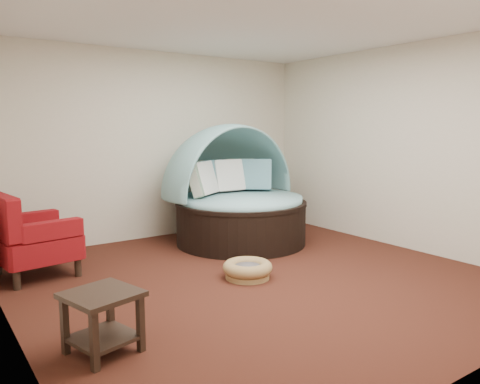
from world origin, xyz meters
TOP-DOWN VIEW (x-y plane):
  - floor at (0.00, 0.00)m, footprint 5.00×5.00m
  - wall_back at (0.00, 2.50)m, footprint 5.00×0.00m
  - wall_left at (-2.50, 0.00)m, footprint 0.00×5.00m
  - wall_right at (2.50, 0.00)m, footprint 0.00×5.00m
  - ceiling at (0.00, 0.00)m, footprint 5.00×5.00m
  - canopy_daybed at (0.76, 1.52)m, footprint 2.16×2.08m
  - pet_basket at (-0.09, 0.04)m, footprint 0.64×0.64m
  - red_armchair at (-2.06, 1.48)m, footprint 0.92×0.92m
  - side_table at (-2.00, -0.75)m, footprint 0.60×0.60m

SIDE VIEW (x-z plane):
  - floor at x=0.00m, z-range 0.00..0.00m
  - pet_basket at x=-0.09m, z-range 0.00..0.20m
  - side_table at x=-2.00m, z-range 0.07..0.54m
  - red_armchair at x=-2.06m, z-range -0.04..0.93m
  - canopy_daybed at x=0.76m, z-range -0.06..1.67m
  - wall_back at x=0.00m, z-range -1.10..3.90m
  - wall_left at x=-2.50m, z-range -1.10..3.90m
  - wall_right at x=2.50m, z-range -1.10..3.90m
  - ceiling at x=0.00m, z-range 2.80..2.80m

